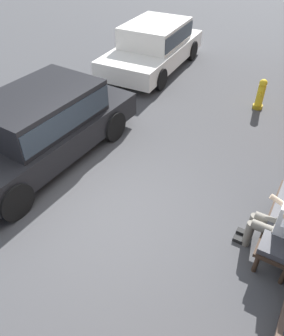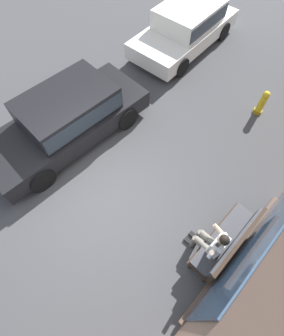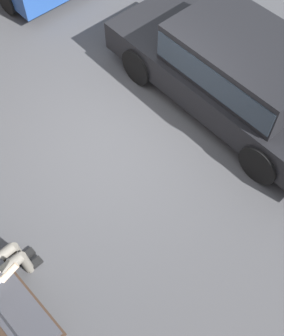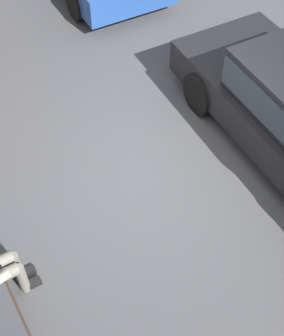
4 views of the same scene
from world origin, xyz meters
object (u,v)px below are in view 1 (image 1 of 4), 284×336
object	(u,v)px
fire_hydrant	(260,95)
person_on_phone	(278,218)
parked_car_mid	(40,124)
parked_car_near	(154,44)

from	to	relation	value
fire_hydrant	person_on_phone	bearing A→B (deg)	17.09
parked_car_mid	person_on_phone	bearing A→B (deg)	89.66
person_on_phone	parked_car_mid	world-z (taller)	parked_car_mid
person_on_phone	fire_hydrant	distance (m)	4.65
parked_car_near	parked_car_mid	world-z (taller)	parked_car_mid
person_on_phone	fire_hydrant	bearing A→B (deg)	-162.91
person_on_phone	parked_car_near	distance (m)	7.42
parked_car_near	parked_car_mid	distance (m)	5.41
person_on_phone	fire_hydrant	world-z (taller)	person_on_phone
person_on_phone	fire_hydrant	size ratio (longest dim) A/B	1.65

